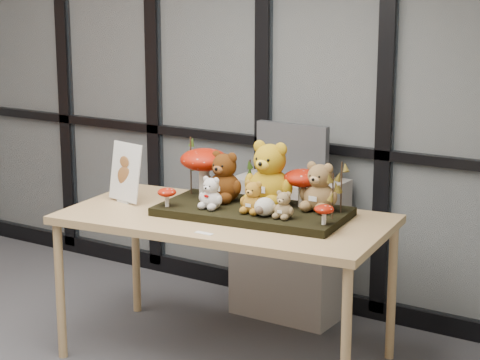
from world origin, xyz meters
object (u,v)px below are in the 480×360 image
Objects in this scene: bear_brown_medium at (224,174)px; bear_small_yellow at (253,195)px; bear_pooh_yellow at (270,170)px; mushroom_front_left at (167,196)px; bear_tan_back at (320,184)px; bear_white_bow at (211,191)px; mushroom_back_left at (204,170)px; sign_holder at (125,174)px; monitor at (292,151)px; mushroom_front_right at (324,214)px; bear_beige_small at (284,203)px; cabinet at (289,247)px; diorama_tray at (253,212)px; display_table at (225,227)px; mushroom_back_right at (303,186)px.

bear_brown_medium is 1.57× the size of bear_small_yellow.
bear_pooh_yellow is 0.58m from mushroom_front_left.
bear_white_bow is (-0.51, -0.28, -0.05)m from bear_tan_back.
sign_holder is at bearing -151.02° from mushroom_back_left.
mushroom_front_left is at bearing -159.93° from bear_tan_back.
mushroom_front_left is 0.97m from monitor.
sign_holder reaches higher than mushroom_front_right.
bear_beige_small is at bearing -51.73° from bear_pooh_yellow.
bear_pooh_yellow is 1.29× the size of mushroom_back_left.
mushroom_front_left reaches higher than cabinet.
bear_tan_back is 0.26m from bear_beige_small.
display_table is at bearing -153.43° from diorama_tray.
monitor is (-0.48, 0.55, 0.04)m from bear_tan_back.
monitor is (0.62, 0.84, 0.06)m from sign_holder.
bear_pooh_yellow is 3.44× the size of mushroom_front_right.
bear_brown_medium reaches higher than bear_beige_small.
bear_pooh_yellow reaches higher than mushroom_front_left.
diorama_tray is at bearing 169.67° from mushroom_front_right.
bear_tan_back is (0.28, 0.05, -0.05)m from bear_pooh_yellow.
monitor is (0.22, 0.62, 0.03)m from mushroom_back_left.
diorama_tray is 3.31× the size of bear_brown_medium.
display_table is 8.11× the size of mushroom_back_right.
bear_small_yellow is at bearing -34.55° from bear_brown_medium.
mushroom_front_left is at bearing -159.40° from display_table.
bear_tan_back reaches higher than bear_white_bow.
diorama_tray is 0.80m from sign_holder.
bear_brown_medium reaches higher than mushroom_back_left.
bear_brown_medium is 0.89× the size of sign_holder.
display_table is 0.83m from monitor.
display_table is at bearing -139.83° from bear_pooh_yellow.
bear_tan_back is at bearing 27.37° from mushroom_front_left.
bear_small_yellow is 0.47m from mushroom_back_left.
bear_white_bow is 1.70× the size of mushroom_front_left.
bear_pooh_yellow is at bearing 27.49° from sign_holder.
cabinet is at bearing 76.84° from bear_brown_medium.
bear_small_yellow is at bearing 14.15° from sign_holder.
bear_brown_medium is 0.72m from mushroom_front_right.
monitor reaches higher than mushroom_back_left.
mushroom_front_right is at bearing -3.21° from bear_white_bow.
bear_white_bow is at bearing -158.27° from bear_tan_back.
sign_holder is 0.71× the size of monitor.
bear_brown_medium is at bearing 145.45° from bear_small_yellow.
sign_holder is at bearing -170.48° from bear_pooh_yellow.
diorama_tray is 3.36× the size of mushroom_back_left.
bear_brown_medium reaches higher than mushroom_front_right.
bear_small_yellow is at bearing -179.03° from mushroom_front_right.
bear_beige_small is 1.01m from cabinet.
mushroom_front_right is 0.24× the size of monitor.
bear_tan_back is 0.84× the size of sign_holder.
mushroom_front_left is at bearing -150.80° from bear_pooh_yellow.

